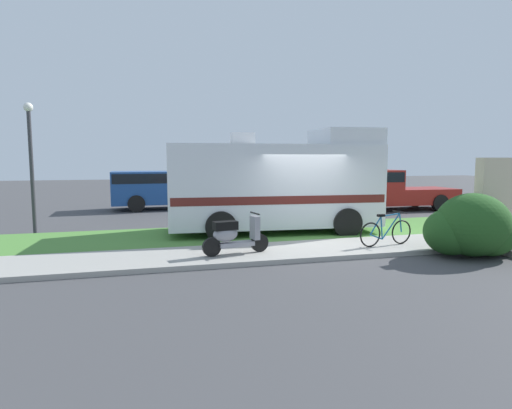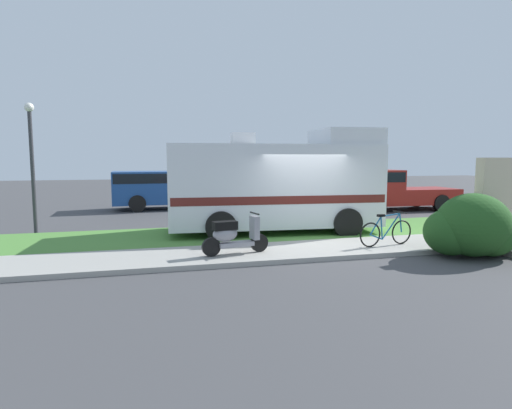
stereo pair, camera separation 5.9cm
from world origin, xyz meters
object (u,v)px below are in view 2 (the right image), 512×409
motorhome_rv (277,184)px  pickup_truck_near (387,189)px  pickup_truck_far (162,189)px  scooter (233,235)px  bottle_green (485,231)px  bicycle (386,232)px  street_lamp_post (32,155)px  bottle_spare (460,233)px

motorhome_rv → pickup_truck_near: (6.78, 4.57, -0.58)m
pickup_truck_near → pickup_truck_far: bearing=162.7°
scooter → bottle_green: scooter is taller
bicycle → bottle_green: size_ratio=6.01×
bicycle → pickup_truck_far: (-5.26, 10.82, 0.47)m
pickup_truck_far → street_lamp_post: (-4.18, -5.80, 1.54)m
bicycle → pickup_truck_near: 9.07m
pickup_truck_far → bottle_spare: pickup_truck_far is taller
scooter → bicycle: scooter is taller
bicycle → bottle_spare: size_ratio=5.95×
bottle_green → bottle_spare: bottle_spare is taller
bicycle → street_lamp_post: (-9.44, 5.02, 2.01)m
motorhome_rv → scooter: size_ratio=4.04×
scooter → street_lamp_post: 7.60m
pickup_truck_near → street_lamp_post: 14.55m
motorhome_rv → street_lamp_post: size_ratio=1.63×
motorhome_rv → bottle_spare: motorhome_rv is taller
pickup_truck_far → bottle_green: bearing=-48.9°
bottle_green → street_lamp_post: (-13.10, 4.43, 2.26)m
bicycle → bottle_green: 3.71m
pickup_truck_far → street_lamp_post: 7.31m
motorhome_rv → street_lamp_post: street_lamp_post is taller
motorhome_rv → bottle_spare: (4.78, -2.51, -1.33)m
motorhome_rv → bottle_green: bearing=-24.1°
motorhome_rv → pickup_truck_far: motorhome_rv is taller
bottle_green → street_lamp_post: street_lamp_post is taller
pickup_truck_near → bottle_spare: pickup_truck_near is taller
motorhome_rv → pickup_truck_far: (-3.26, 7.70, -0.61)m
motorhome_rv → pickup_truck_far: size_ratio=1.17×
bottle_green → bottle_spare: size_ratio=0.99×
pickup_truck_near → bottle_green: bearing=-99.0°
pickup_truck_far → bottle_spare: bearing=-51.8°
bicycle → pickup_truck_near: pickup_truck_near is taller
scooter → pickup_truck_far: pickup_truck_far is taller
street_lamp_post → bottle_green: bearing=-18.7°
scooter → pickup_truck_far: (-1.21, 10.80, 0.38)m
bottle_green → street_lamp_post: 14.01m
motorhome_rv → pickup_truck_near: 8.20m
scooter → pickup_truck_far: bearing=96.4°
motorhome_rv → bottle_spare: 5.56m
pickup_truck_near → pickup_truck_far: (-10.04, 3.12, -0.03)m
pickup_truck_far → scooter: bearing=-83.6°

